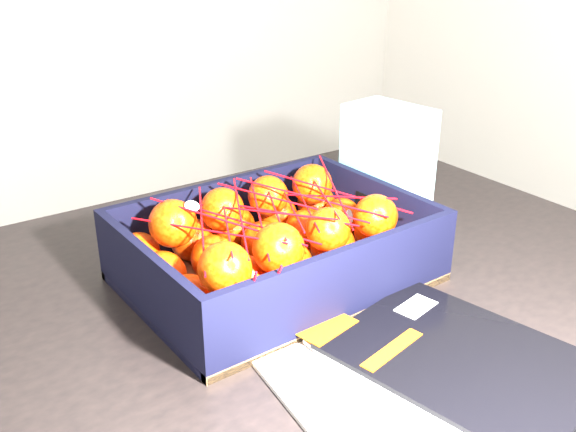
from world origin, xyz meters
TOP-DOWN VIEW (x-y plane):
  - table at (-0.16, 0.04)m, footprint 1.22×0.84m
  - magazine_stack at (-0.13, -0.26)m, footprint 0.36×0.33m
  - produce_crate at (-0.14, 0.03)m, footprint 0.40×0.30m
  - clementine_heap at (-0.15, 0.03)m, footprint 0.38×0.28m
  - mesh_net at (-0.15, 0.02)m, footprint 0.33×0.26m
  - retail_carton at (0.12, 0.08)m, footprint 0.10×0.14m

SIDE VIEW (x-z plane):
  - table at x=-0.16m, z-range 0.28..1.03m
  - magazine_stack at x=-0.13m, z-range 0.75..0.77m
  - produce_crate at x=-0.14m, z-range 0.73..0.84m
  - clementine_heap at x=-0.15m, z-range 0.75..0.87m
  - retail_carton at x=0.12m, z-range 0.75..0.95m
  - mesh_net at x=-0.15m, z-range 0.81..0.91m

